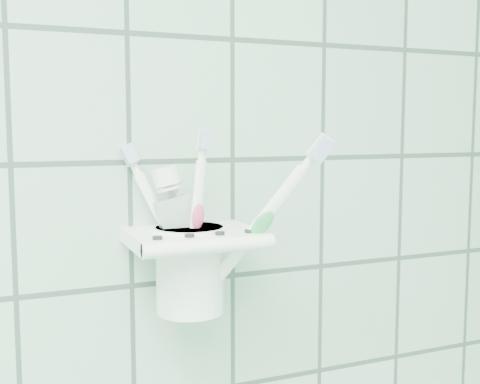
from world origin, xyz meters
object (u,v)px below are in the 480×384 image
object	(u,v)px
cup	(190,266)
toothpaste_tube	(199,224)
holder_bracket	(193,239)
toothbrush_pink	(204,215)
toothbrush_orange	(196,199)
toothbrush_blue	(187,218)

from	to	relation	value
cup	toothpaste_tube	world-z (taller)	toothpaste_tube
toothpaste_tube	cup	bearing A→B (deg)	155.00
holder_bracket	toothbrush_pink	world-z (taller)	toothbrush_pink
cup	toothpaste_tube	bearing A→B (deg)	-23.45
toothbrush_orange	toothpaste_tube	size ratio (longest dim) A/B	1.33
cup	toothbrush_pink	xyz separation A→B (m)	(0.02, -0.00, 0.05)
toothbrush_pink	toothbrush_blue	bearing A→B (deg)	-160.80
toothbrush_pink	toothpaste_tube	size ratio (longest dim) A/B	1.16
holder_bracket	toothpaste_tube	size ratio (longest dim) A/B	0.85
toothbrush_blue	holder_bracket	bearing A→B (deg)	36.56
toothbrush_blue	toothbrush_pink	bearing A→B (deg)	21.25
cup	toothbrush_orange	distance (m)	0.07
holder_bracket	toothbrush_blue	size ratio (longest dim) A/B	0.72
toothbrush_orange	toothpaste_tube	distance (m)	0.03
holder_bracket	cup	bearing A→B (deg)	120.03
cup	toothpaste_tube	size ratio (longest dim) A/B	0.58
toothbrush_blue	cup	bearing A→B (deg)	57.55
cup	toothbrush_blue	distance (m)	0.05
toothbrush_blue	toothpaste_tube	world-z (taller)	toothbrush_blue
toothbrush_pink	toothpaste_tube	xyz separation A→B (m)	(-0.01, -0.00, -0.01)
cup	toothbrush_orange	size ratio (longest dim) A/B	0.44
toothbrush_orange	toothpaste_tube	bearing A→B (deg)	56.17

